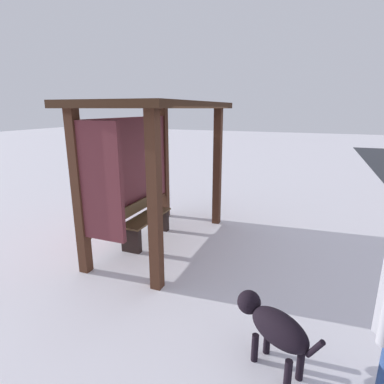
{
  "coord_description": "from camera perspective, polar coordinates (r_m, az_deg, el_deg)",
  "views": [
    {
      "loc": [
        -4.84,
        -2.54,
        2.47
      ],
      "look_at": [
        -0.25,
        -0.7,
        1.13
      ],
      "focal_mm": 28.94,
      "sensor_mm": 36.0,
      "label": 1
    }
  ],
  "objects": [
    {
      "name": "bus_shelter",
      "position": [
        5.5,
        -8.26,
        9.14
      ],
      "size": [
        3.24,
        1.71,
        2.58
      ],
      "color": "#45271A",
      "rests_on": "ground"
    },
    {
      "name": "bench_left_inside",
      "position": [
        6.03,
        -8.57,
        -5.57
      ],
      "size": [
        1.3,
        0.41,
        0.76
      ],
      "color": "brown",
      "rests_on": "ground"
    },
    {
      "name": "dog",
      "position": [
        3.33,
        14.76,
        -22.74
      ],
      "size": [
        0.63,
        0.85,
        0.65
      ],
      "color": "black",
      "rests_on": "ground"
    },
    {
      "name": "ground_plane",
      "position": [
        6.0,
        -5.44,
        -9.22
      ],
      "size": [
        60.0,
        60.0,
        0.0
      ],
      "primitive_type": "plane",
      "color": "silver"
    }
  ]
}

